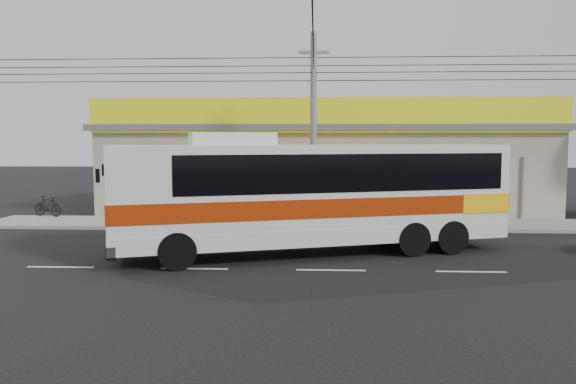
# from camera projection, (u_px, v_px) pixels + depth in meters

# --- Properties ---
(ground) EXTENTS (120.00, 120.00, 0.00)m
(ground) POSITION_uv_depth(u_px,v_px,m) (329.00, 253.00, 18.71)
(ground) COLOR black
(ground) RESTS_ON ground
(sidewalk) EXTENTS (30.00, 3.20, 0.15)m
(sidewalk) POSITION_uv_depth(u_px,v_px,m) (326.00, 224.00, 24.67)
(sidewalk) COLOR gray
(sidewalk) RESTS_ON ground
(lane_markings) EXTENTS (50.00, 0.12, 0.01)m
(lane_markings) POSITION_uv_depth(u_px,v_px,m) (331.00, 270.00, 16.23)
(lane_markings) COLOR silver
(lane_markings) RESTS_ON ground
(storefront_building) EXTENTS (22.60, 9.20, 5.70)m
(storefront_building) POSITION_uv_depth(u_px,v_px,m) (324.00, 167.00, 29.98)
(storefront_building) COLOR #ADA28B
(storefront_building) RESTS_ON ground
(coach_bus) EXTENTS (13.15, 6.60, 3.99)m
(coach_bus) POSITION_uv_depth(u_px,v_px,m) (319.00, 190.00, 18.46)
(coach_bus) COLOR silver
(coach_bus) RESTS_ON ground
(motorbike_red) EXTENTS (1.92, 0.70, 1.00)m
(motorbike_red) POSITION_uv_depth(u_px,v_px,m) (233.00, 208.00, 25.78)
(motorbike_red) COLOR maroon
(motorbike_red) RESTS_ON sidewalk
(motorbike_dark) EXTENTS (1.70, 0.99, 0.98)m
(motorbike_dark) POSITION_uv_depth(u_px,v_px,m) (48.00, 206.00, 26.54)
(motorbike_dark) COLOR black
(motorbike_dark) RESTS_ON sidewalk
(utility_pole) EXTENTS (34.00, 14.00, 8.03)m
(utility_pole) POSITION_uv_depth(u_px,v_px,m) (314.00, 68.00, 22.30)
(utility_pole) COLOR slate
(utility_pole) RESTS_ON ground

